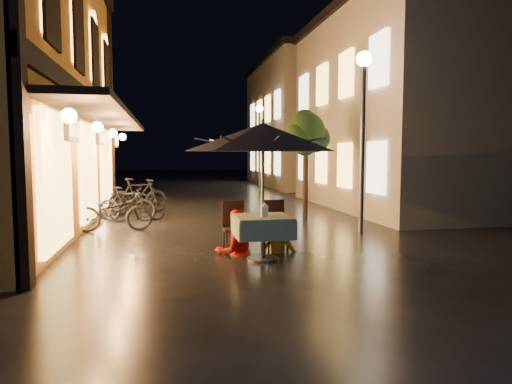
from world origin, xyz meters
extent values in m
plane|color=black|center=(0.00, 0.00, 0.00)|extent=(90.00, 90.00, 0.00)
cube|color=black|center=(-3.47, 4.00, 3.30)|extent=(0.12, 11.00, 0.35)
cube|color=black|center=(-2.90, 4.00, 2.75)|extent=(1.20, 10.50, 0.12)
cube|color=#FFC657|center=(-3.44, 3.00, 4.60)|extent=(0.10, 0.90, 1.50)
cube|color=#FFC657|center=(-3.44, 5.50, 4.60)|extent=(0.10, 0.90, 1.50)
cube|color=#FFC657|center=(-3.44, 8.00, 4.60)|extent=(0.10, 0.90, 1.50)
cube|color=#FFC657|center=(-3.44, 0.50, 1.40)|extent=(0.10, 2.20, 2.40)
cube|color=#FFC657|center=(-3.44, 4.00, 1.40)|extent=(0.10, 2.20, 2.40)
cube|color=#FFC657|center=(-3.44, 7.50, 1.40)|extent=(0.10, 2.20, 2.40)
cube|color=#ABA388|center=(7.50, 6.50, 3.25)|extent=(7.00, 9.00, 6.50)
cube|color=black|center=(7.50, 6.50, 6.65)|extent=(7.30, 9.30, 0.30)
cube|color=#FFC657|center=(3.95, 3.20, 1.50)|extent=(0.10, 1.00, 1.40)
cube|color=#FFC657|center=(3.95, 3.20, 4.30)|extent=(0.10, 1.00, 1.40)
cube|color=#FFC657|center=(3.95, 5.40, 1.50)|extent=(0.10, 1.00, 1.40)
cube|color=#FFC657|center=(3.95, 5.40, 4.30)|extent=(0.10, 1.00, 1.40)
cube|color=#FFC657|center=(3.95, 7.60, 1.50)|extent=(0.10, 1.00, 1.40)
cube|color=#FFC657|center=(3.95, 7.60, 4.30)|extent=(0.10, 1.00, 1.40)
cube|color=#FFC657|center=(3.95, 9.80, 1.50)|extent=(0.10, 1.00, 1.40)
cube|color=#FFC657|center=(3.95, 9.80, 4.30)|extent=(0.10, 1.00, 1.40)
cube|color=#ABA388|center=(7.50, 18.00, 3.50)|extent=(7.00, 10.00, 7.00)
cube|color=black|center=(7.50, 18.00, 7.15)|extent=(7.30, 10.30, 0.30)
cube|color=#FFC657|center=(3.95, 14.20, 1.50)|extent=(0.10, 1.00, 1.40)
cube|color=#FFC657|center=(3.95, 14.20, 4.30)|extent=(0.10, 1.00, 1.40)
cube|color=#FFC657|center=(3.95, 16.40, 1.50)|extent=(0.10, 1.00, 1.40)
cube|color=#FFC657|center=(3.95, 16.40, 4.30)|extent=(0.10, 1.00, 1.40)
cube|color=#FFC657|center=(3.95, 18.60, 1.50)|extent=(0.10, 1.00, 1.40)
cube|color=#FFC657|center=(3.95, 18.60, 4.30)|extent=(0.10, 1.00, 1.40)
cube|color=#FFC657|center=(3.95, 20.80, 1.50)|extent=(0.10, 1.00, 1.40)
cube|color=#FFC657|center=(3.95, 20.80, 4.30)|extent=(0.10, 1.00, 1.40)
cylinder|color=black|center=(2.40, 4.50, 1.10)|extent=(0.16, 0.16, 2.20)
sphere|color=black|center=(2.40, 4.50, 2.50)|extent=(1.10, 1.10, 1.10)
sphere|color=black|center=(2.75, 4.60, 2.30)|extent=(0.80, 0.80, 0.80)
sphere|color=black|center=(2.10, 4.35, 2.35)|extent=(0.76, 0.76, 0.76)
sphere|color=black|center=(2.45, 4.80, 2.80)|extent=(0.70, 0.70, 0.70)
sphere|color=black|center=(2.30, 4.25, 2.10)|extent=(0.60, 0.60, 0.60)
cylinder|color=#59595E|center=(3.00, 2.00, 2.00)|extent=(0.12, 0.12, 4.00)
sphere|color=#FFE8C0|center=(3.00, 2.00, 4.05)|extent=(0.36, 0.36, 0.36)
cylinder|color=#59595E|center=(3.00, 14.00, 2.00)|extent=(0.12, 0.12, 4.00)
sphere|color=#FFE8C0|center=(3.00, 14.00, 4.05)|extent=(0.36, 0.36, 0.36)
cylinder|color=#59595E|center=(0.11, -0.32, 0.36)|extent=(0.10, 0.10, 0.72)
cylinder|color=#59595E|center=(0.11, -0.32, 0.02)|extent=(0.56, 0.56, 0.04)
cube|color=#295232|center=(0.11, -0.32, 0.75)|extent=(0.95, 0.95, 0.06)
cube|color=#295232|center=(0.59, -0.32, 0.58)|extent=(0.04, 0.95, 0.33)
cube|color=#295232|center=(-0.36, -0.32, 0.58)|extent=(0.04, 0.95, 0.33)
cube|color=#295232|center=(0.11, 0.15, 0.58)|extent=(0.95, 0.04, 0.33)
cube|color=#295232|center=(0.11, -0.80, 0.58)|extent=(0.95, 0.04, 0.33)
cylinder|color=#59595E|center=(0.11, -0.32, 1.15)|extent=(0.05, 0.05, 2.30)
cone|color=black|center=(0.11, -0.32, 2.15)|extent=(2.69, 2.69, 0.48)
cylinder|color=#59595E|center=(0.11, -0.32, 2.40)|extent=(0.06, 0.06, 0.12)
cube|color=black|center=(-0.29, 0.33, 0.45)|extent=(0.42, 0.42, 0.05)
cube|color=black|center=(-0.29, 0.52, 0.70)|extent=(0.42, 0.04, 0.55)
cylinder|color=black|center=(-0.47, 0.15, 0.21)|extent=(0.04, 0.04, 0.43)
cylinder|color=black|center=(-0.11, 0.15, 0.21)|extent=(0.04, 0.04, 0.43)
cylinder|color=black|center=(-0.47, 0.51, 0.21)|extent=(0.04, 0.04, 0.43)
cylinder|color=black|center=(-0.11, 0.51, 0.21)|extent=(0.04, 0.04, 0.43)
cube|color=black|center=(0.51, 0.33, 0.45)|extent=(0.42, 0.42, 0.05)
cube|color=black|center=(0.51, 0.52, 0.70)|extent=(0.42, 0.04, 0.55)
cylinder|color=black|center=(0.33, 0.15, 0.21)|extent=(0.04, 0.04, 0.43)
cylinder|color=black|center=(0.69, 0.15, 0.21)|extent=(0.04, 0.04, 0.43)
cylinder|color=black|center=(0.33, 0.51, 0.21)|extent=(0.04, 0.04, 0.43)
cylinder|color=black|center=(0.69, 0.51, 0.21)|extent=(0.04, 0.04, 0.43)
cube|color=white|center=(0.11, -0.47, 0.87)|extent=(0.11, 0.11, 0.18)
cube|color=#FFD88C|center=(0.11, -0.47, 0.86)|extent=(0.07, 0.07, 0.12)
cone|color=white|center=(0.11, -0.47, 0.99)|extent=(0.16, 0.16, 0.07)
imported|color=red|center=(-0.27, 0.27, 0.81)|extent=(0.90, 0.76, 1.62)
imported|color=gold|center=(0.52, 0.26, 0.71)|extent=(0.97, 0.62, 1.43)
imported|color=black|center=(-2.79, 3.23, 0.48)|extent=(1.82, 0.66, 0.95)
imported|color=black|center=(-2.61, 4.92, 0.48)|extent=(1.64, 0.69, 0.95)
imported|color=black|center=(-2.32, 4.86, 0.40)|extent=(1.59, 0.82, 0.80)
imported|color=black|center=(-2.39, 6.45, 0.56)|extent=(1.92, 1.19, 1.12)
imported|color=black|center=(-2.80, 7.84, 0.42)|extent=(1.68, 1.11, 0.83)
camera|label=1|loc=(-1.54, -8.06, 1.86)|focal=32.00mm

